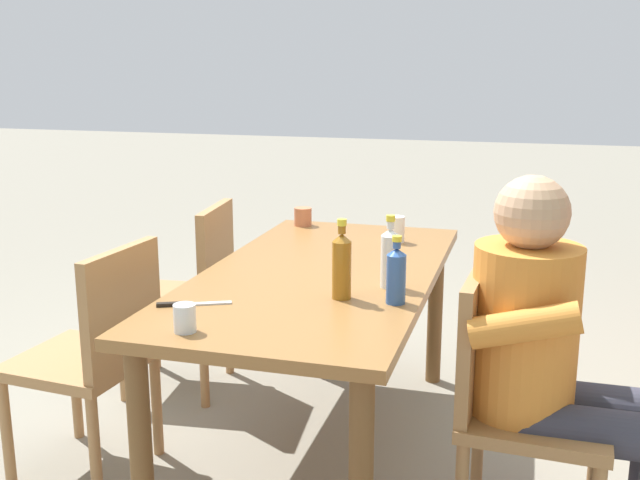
% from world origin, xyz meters
% --- Properties ---
extents(ground_plane, '(24.00, 24.00, 0.00)m').
position_xyz_m(ground_plane, '(0.00, 0.00, 0.00)').
color(ground_plane, gray).
extents(dining_table, '(1.71, 0.84, 0.73)m').
position_xyz_m(dining_table, '(0.00, 0.00, 0.64)').
color(dining_table, olive).
rests_on(dining_table, ground_plane).
extents(chair_far_right, '(0.46, 0.46, 0.87)m').
position_xyz_m(chair_far_right, '(0.38, 0.72, 0.49)').
color(chair_far_right, '#A37547').
rests_on(chair_far_right, ground_plane).
extents(chair_near_left, '(0.48, 0.48, 0.87)m').
position_xyz_m(chair_near_left, '(-0.39, -0.72, 0.49)').
color(chair_near_left, '#A37547').
rests_on(chair_near_left, ground_plane).
extents(chair_near_right, '(0.48, 0.48, 0.87)m').
position_xyz_m(chair_near_right, '(0.39, -0.72, 0.49)').
color(chair_near_right, '#A37547').
rests_on(chair_near_right, ground_plane).
extents(person_in_white_shirt, '(0.47, 0.61, 1.18)m').
position_xyz_m(person_in_white_shirt, '(0.39, 0.83, 0.66)').
color(person_in_white_shirt, orange).
rests_on(person_in_white_shirt, ground_plane).
extents(bottle_clear, '(0.06, 0.06, 0.26)m').
position_xyz_m(bottle_clear, '(0.13, 0.29, 0.84)').
color(bottle_clear, white).
rests_on(bottle_clear, dining_table).
extents(bottle_amber, '(0.06, 0.06, 0.27)m').
position_xyz_m(bottle_amber, '(0.30, 0.16, 0.85)').
color(bottle_amber, '#996019').
rests_on(bottle_amber, dining_table).
extents(bottle_blue, '(0.06, 0.06, 0.22)m').
position_xyz_m(bottle_blue, '(0.30, 0.34, 0.83)').
color(bottle_blue, '#2D56A3').
rests_on(bottle_blue, dining_table).
extents(cup_white, '(0.07, 0.07, 0.11)m').
position_xyz_m(cup_white, '(-0.54, 0.19, 0.79)').
color(cup_white, white).
rests_on(cup_white, dining_table).
extents(cup_glass, '(0.07, 0.07, 0.08)m').
position_xyz_m(cup_glass, '(0.73, -0.20, 0.77)').
color(cup_glass, silver).
rests_on(cup_glass, dining_table).
extents(cup_terracotta, '(0.08, 0.08, 0.09)m').
position_xyz_m(cup_terracotta, '(-0.75, -0.30, 0.77)').
color(cup_terracotta, '#BC6B47').
rests_on(cup_terracotta, dining_table).
extents(table_knife, '(0.12, 0.23, 0.01)m').
position_xyz_m(table_knife, '(0.51, -0.30, 0.73)').
color(table_knife, silver).
rests_on(table_knife, dining_table).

